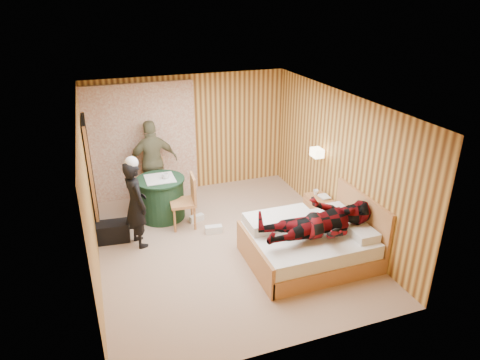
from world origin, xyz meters
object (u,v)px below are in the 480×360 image
object	(u,v)px
bed	(309,243)
woman_standing	(136,204)
chair_far	(155,177)
man_on_bed	(320,214)
round_table	(161,198)
duffel_bag	(112,232)
man_at_table	(153,162)
wall_lamp	(317,153)
chair_near	(187,197)
nightstand	(318,209)

from	to	relation	value
bed	woman_standing	distance (m)	2.93
chair_far	man_on_bed	world-z (taller)	man_on_bed
round_table	bed	bearing A→B (deg)	-48.25
duffel_bag	man_at_table	size ratio (longest dim) A/B	0.35
chair_far	duffel_bag	bearing A→B (deg)	-127.41
chair_far	man_on_bed	bearing A→B (deg)	-57.81
wall_lamp	round_table	distance (m)	3.06
bed	duffel_bag	world-z (taller)	bed
wall_lamp	man_at_table	size ratio (longest dim) A/B	0.15
woman_standing	man_on_bed	xyz separation A→B (m)	(2.56, -1.62, 0.18)
woman_standing	man_on_bed	size ratio (longest dim) A/B	0.87
woman_standing	man_on_bed	distance (m)	3.03
chair_far	chair_near	size ratio (longest dim) A/B	0.93
wall_lamp	chair_far	xyz separation A→B (m)	(-2.78, 1.63, -0.76)
round_table	man_at_table	distance (m)	0.89
woman_standing	man_at_table	size ratio (longest dim) A/B	0.89
chair_near	bed	bearing A→B (deg)	47.07
man_on_bed	chair_far	bearing A→B (deg)	122.30
nightstand	man_at_table	bearing A→B (deg)	144.76
duffel_bag	bed	bearing A→B (deg)	-23.73
man_at_table	round_table	bearing A→B (deg)	83.85
nightstand	chair_far	size ratio (longest dim) A/B	0.57
round_table	chair_far	xyz separation A→B (m)	(-0.00, 0.73, 0.13)
man_at_table	chair_near	bearing A→B (deg)	101.36
round_table	man_at_table	size ratio (longest dim) A/B	0.53
wall_lamp	duffel_bag	size ratio (longest dim) A/B	0.43
bed	duffel_bag	distance (m)	3.41
bed	chair_far	distance (m)	3.57
woman_standing	bed	bearing A→B (deg)	-134.74
wall_lamp	chair_far	distance (m)	3.31
duffel_bag	man_on_bed	distance (m)	3.62
nightstand	chair_near	size ratio (longest dim) A/B	0.53
chair_near	man_at_table	xyz separation A→B (m)	(-0.40, 1.27, 0.28)
chair_far	man_at_table	xyz separation A→B (m)	(0.00, 0.05, 0.32)
woman_standing	nightstand	bearing A→B (deg)	-111.65
bed	chair_far	world-z (taller)	bed
nightstand	chair_far	world-z (taller)	chair_far
wall_lamp	chair_near	distance (m)	2.52
bed	man_at_table	size ratio (longest dim) A/B	1.13
bed	chair_near	world-z (taller)	bed
chair_near	man_on_bed	xyz separation A→B (m)	(1.61, -1.96, 0.36)
woman_standing	wall_lamp	bearing A→B (deg)	-107.05
round_table	man_on_bed	xyz separation A→B (m)	(2.01, -2.46, 0.53)
woman_standing	duffel_bag	bearing A→B (deg)	43.79
chair_near	woman_standing	distance (m)	1.02
bed	man_on_bed	size ratio (longest dim) A/B	1.10
wall_lamp	man_on_bed	distance (m)	1.77
round_table	duffel_bag	world-z (taller)	round_table
chair_near	round_table	bearing A→B (deg)	-136.49
nightstand	woman_standing	world-z (taller)	woman_standing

